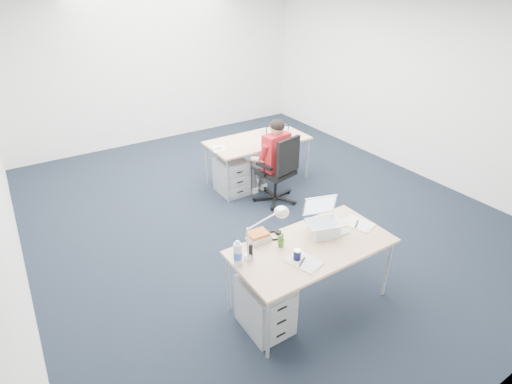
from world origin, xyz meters
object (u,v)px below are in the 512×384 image
cordless_phone (250,251)px  desk_lamp (261,234)px  desk_near (312,249)px  drawer_pedestal_near (265,305)px  computer_mouse (334,234)px  silver_laptop (325,219)px  headphones (274,235)px  far_cup (262,132)px  seated_person (270,159)px  office_chair (277,183)px  bear_figurine (281,240)px  can_koozie (297,255)px  dark_laptop (279,135)px  drawer_pedestal_far (231,176)px  sunglasses (332,222)px  desk_far (258,142)px  wireless_keyboard (334,234)px  book_stack (259,236)px  water_bottle (238,253)px

cordless_phone → desk_lamp: (0.11, -0.01, 0.16)m
desk_near → drawer_pedestal_near: size_ratio=2.91×
drawer_pedestal_near → computer_mouse: size_ratio=6.28×
desk_lamp → silver_laptop: bearing=13.2°
headphones → far_cup: bearing=50.7°
seated_person → far_cup: (0.31, 0.67, 0.15)m
office_chair → seated_person: size_ratio=0.84×
bear_figurine → far_cup: 3.01m
drawer_pedestal_near → can_koozie: bearing=-12.1°
computer_mouse → far_cup: size_ratio=0.86×
bear_figurine → dark_laptop: bearing=54.0°
office_chair → silver_laptop: bearing=-123.6°
desk_near → far_cup: far_cup is taller
drawer_pedestal_far → sunglasses: bearing=-92.1°
drawer_pedestal_far → computer_mouse: computer_mouse is taller
seated_person → cordless_phone: size_ratio=8.51×
desk_far → office_chair: size_ratio=1.51×
silver_laptop → dark_laptop: 2.49m
dark_laptop → can_koozie: bearing=-100.2°
silver_laptop → wireless_keyboard: silver_laptop is taller
desk_far → dark_laptop: size_ratio=4.47×
computer_mouse → seated_person: bearing=90.3°
book_stack → seated_person: bearing=52.7°
wireless_keyboard → dark_laptop: (0.97, 2.32, 0.12)m
computer_mouse → headphones: headphones is taller
headphones → cordless_phone: (-0.38, -0.16, 0.06)m
office_chair → wireless_keyboard: size_ratio=3.46×
water_bottle → far_cup: size_ratio=2.50×
drawer_pedestal_near → bear_figurine: 0.63m
seated_person → headphones: bearing=-131.9°
desk_near → cordless_phone: cordless_phone is taller
can_koozie → desk_far: bearing=63.9°
water_bottle → silver_laptop: bearing=-3.5°
office_chair → water_bottle: bearing=-145.6°
bear_figurine → book_stack: bear_figurine is taller
desk_near → office_chair: size_ratio=1.51×
office_chair → drawer_pedestal_near: size_ratio=1.93×
desk_near → far_cup: size_ratio=15.77×
book_stack → cordless_phone: 0.28m
silver_laptop → bear_figurine: bearing=-169.8°
book_stack → bear_figurine: bearing=-56.9°
computer_mouse → book_stack: bearing=171.5°
desk_near → bear_figurine: bear_figurine is taller
far_cup → book_stack: bearing=-124.2°
silver_laptop → wireless_keyboard: 0.21m
seated_person → sunglasses: size_ratio=12.77×
drawer_pedestal_near → desk_far: bearing=58.5°
sunglasses → drawer_pedestal_near: bearing=-162.9°
cordless_phone → book_stack: bearing=53.3°
water_bottle → sunglasses: (1.18, 0.05, -0.12)m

